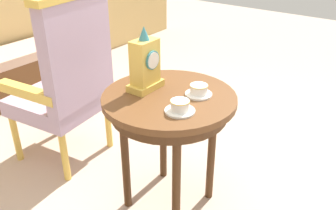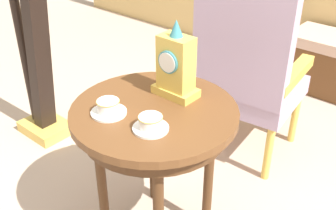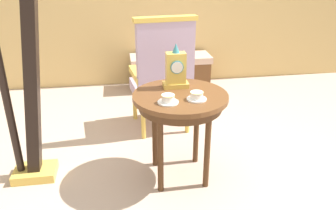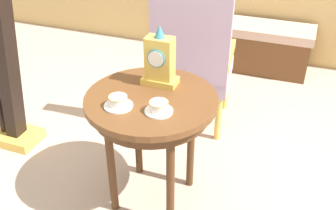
% 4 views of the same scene
% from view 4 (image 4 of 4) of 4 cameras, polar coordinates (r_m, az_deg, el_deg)
% --- Properties ---
extents(ground_plane, '(10.00, 10.00, 0.00)m').
position_cam_4_polar(ground_plane, '(2.44, -3.20, -12.57)').
color(ground_plane, '#BCA38E').
extents(side_table, '(0.69, 0.69, 0.69)m').
position_cam_4_polar(side_table, '(2.03, -2.45, -0.80)').
color(side_table, brown).
rests_on(side_table, ground).
extents(teacup_left, '(0.14, 0.14, 0.06)m').
position_cam_4_polar(teacup_left, '(1.90, -7.35, 0.43)').
color(teacup_left, white).
rests_on(teacup_left, side_table).
extents(teacup_right, '(0.14, 0.14, 0.06)m').
position_cam_4_polar(teacup_right, '(1.85, -1.37, -0.35)').
color(teacup_right, white).
rests_on(teacup_right, side_table).
extents(mantel_clock, '(0.19, 0.11, 0.34)m').
position_cam_4_polar(mantel_clock, '(2.04, -1.22, 6.48)').
color(mantel_clock, gold).
rests_on(mantel_clock, side_table).
extents(armchair, '(0.60, 0.59, 1.14)m').
position_cam_4_polar(armchair, '(2.69, 3.67, 7.39)').
color(armchair, '#B299B7').
rests_on(armchair, ground).
extents(window_bench, '(1.04, 0.40, 0.44)m').
position_cam_4_polar(window_bench, '(3.85, 12.76, 8.43)').
color(window_bench, '#CCA893').
rests_on(window_bench, ground).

